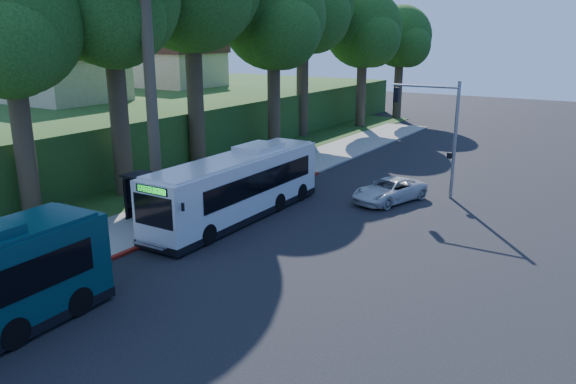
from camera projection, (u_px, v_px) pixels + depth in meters
The scene contains 16 objects.
ground at pixel (298, 231), 28.40m from camera, with size 140.00×140.00×0.00m, color black.
sidewalk at pixel (189, 207), 32.12m from camera, with size 4.50×70.00×0.12m, color gray.
red_curb at pixel (170, 234), 27.68m from camera, with size 0.25×30.00×0.13m, color maroon.
grass_verge at pixel (176, 176), 39.11m from camera, with size 8.00×70.00×0.06m, color #234719.
bus_shelter at pixel (151, 189), 29.29m from camera, with size 3.20×1.51×2.55m.
stop_sign_pole at pixel (146, 199), 26.52m from camera, with size 0.35×0.06×3.17m.
traffic_signal_pole at pixel (439, 124), 33.43m from camera, with size 4.10×0.30×7.00m.
hillside_backdrop at pixel (144, 112), 53.49m from camera, with size 24.00×60.00×8.80m.
tree_0 at pixel (111, 4), 31.69m from camera, with size 8.40×8.00×15.70m.
tree_2 at pixel (274, 23), 44.67m from camera, with size 8.82×8.40×15.12m.
tree_3 at pixel (304, 7), 51.80m from camera, with size 10.08×9.60×17.28m.
tree_4 at pixel (364, 33), 57.68m from camera, with size 8.40×8.00×14.14m.
tree_5 at pixel (401, 40), 63.91m from camera, with size 7.35×7.00×12.86m.
tree_6 at pixel (10, 32), 27.46m from camera, with size 7.56×7.20×13.74m.
white_bus at pixel (238, 185), 29.95m from camera, with size 2.73×12.40×3.69m.
pickup at pixel (389, 190), 33.17m from camera, with size 2.28×4.94×1.37m, color silver.
Camera 1 is at (13.80, -22.99, 9.59)m, focal length 35.00 mm.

